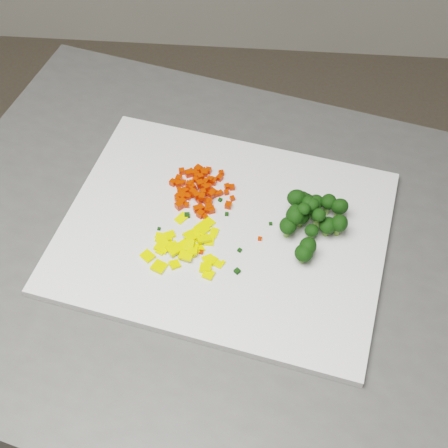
# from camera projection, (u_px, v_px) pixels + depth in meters

# --- Properties ---
(counter_block) EXTENTS (1.07, 0.87, 0.90)m
(counter_block) POSITION_uv_depth(u_px,v_px,m) (246.00, 390.00, 1.19)
(counter_block) COLOR #474745
(counter_block) RESTS_ON ground
(cutting_board) EXTENTS (0.50, 0.42, 0.01)m
(cutting_board) POSITION_uv_depth(u_px,v_px,m) (224.00, 231.00, 0.86)
(cutting_board) COLOR silver
(cutting_board) RESTS_ON counter_block
(carrot_pile) EXTENTS (0.10, 0.10, 0.03)m
(carrot_pile) POSITION_uv_depth(u_px,v_px,m) (202.00, 186.00, 0.88)
(carrot_pile) COLOR red
(carrot_pile) RESTS_ON cutting_board
(pepper_pile) EXTENTS (0.11, 0.11, 0.02)m
(pepper_pile) POSITION_uv_depth(u_px,v_px,m) (189.00, 247.00, 0.82)
(pepper_pile) COLOR #FFED0D
(pepper_pile) RESTS_ON cutting_board
(broccoli_pile) EXTENTS (0.12, 0.12, 0.05)m
(broccoli_pile) POSITION_uv_depth(u_px,v_px,m) (304.00, 214.00, 0.83)
(broccoli_pile) COLOR black
(broccoli_pile) RESTS_ON cutting_board
(carrot_cube_0) EXTENTS (0.01, 0.01, 0.01)m
(carrot_cube_0) POSITION_uv_depth(u_px,v_px,m) (209.00, 207.00, 0.87)
(carrot_cube_0) COLOR red
(carrot_cube_0) RESTS_ON carrot_pile
(carrot_cube_1) EXTENTS (0.01, 0.01, 0.01)m
(carrot_cube_1) POSITION_uv_depth(u_px,v_px,m) (208.00, 202.00, 0.88)
(carrot_cube_1) COLOR red
(carrot_cube_1) RESTS_ON carrot_pile
(carrot_cube_2) EXTENTS (0.01, 0.01, 0.01)m
(carrot_cube_2) POSITION_uv_depth(u_px,v_px,m) (176.00, 182.00, 0.90)
(carrot_cube_2) COLOR red
(carrot_cube_2) RESTS_ON carrot_pile
(carrot_cube_3) EXTENTS (0.01, 0.01, 0.01)m
(carrot_cube_3) POSITION_uv_depth(u_px,v_px,m) (178.00, 184.00, 0.90)
(carrot_cube_3) COLOR red
(carrot_cube_3) RESTS_ON carrot_pile
(carrot_cube_4) EXTENTS (0.01, 0.01, 0.01)m
(carrot_cube_4) POSITION_uv_depth(u_px,v_px,m) (201.00, 208.00, 0.87)
(carrot_cube_4) COLOR red
(carrot_cube_4) RESTS_ON carrot_pile
(carrot_cube_5) EXTENTS (0.01, 0.01, 0.01)m
(carrot_cube_5) POSITION_uv_depth(u_px,v_px,m) (187.00, 205.00, 0.87)
(carrot_cube_5) COLOR red
(carrot_cube_5) RESTS_ON carrot_pile
(carrot_cube_6) EXTENTS (0.01, 0.01, 0.01)m
(carrot_cube_6) POSITION_uv_depth(u_px,v_px,m) (200.00, 214.00, 0.86)
(carrot_cube_6) COLOR red
(carrot_cube_6) RESTS_ON carrot_pile
(carrot_cube_7) EXTENTS (0.01, 0.01, 0.01)m
(carrot_cube_7) POSITION_uv_depth(u_px,v_px,m) (209.00, 202.00, 0.88)
(carrot_cube_7) COLOR red
(carrot_cube_7) RESTS_ON carrot_pile
(carrot_cube_8) EXTENTS (0.01, 0.01, 0.01)m
(carrot_cube_8) POSITION_uv_depth(u_px,v_px,m) (179.00, 195.00, 0.89)
(carrot_cube_8) COLOR red
(carrot_cube_8) RESTS_ON carrot_pile
(carrot_cube_9) EXTENTS (0.01, 0.01, 0.01)m
(carrot_cube_9) POSITION_uv_depth(u_px,v_px,m) (211.00, 180.00, 0.89)
(carrot_cube_9) COLOR red
(carrot_cube_9) RESTS_ON carrot_pile
(carrot_cube_10) EXTENTS (0.01, 0.01, 0.01)m
(carrot_cube_10) POSITION_uv_depth(u_px,v_px,m) (177.00, 196.00, 0.88)
(carrot_cube_10) COLOR red
(carrot_cube_10) RESTS_ON carrot_pile
(carrot_cube_11) EXTENTS (0.01, 0.01, 0.01)m
(carrot_cube_11) POSITION_uv_depth(u_px,v_px,m) (201.00, 180.00, 0.90)
(carrot_cube_11) COLOR red
(carrot_cube_11) RESTS_ON carrot_pile
(carrot_cube_12) EXTENTS (0.01, 0.01, 0.01)m
(carrot_cube_12) POSITION_uv_depth(u_px,v_px,m) (213.00, 181.00, 0.90)
(carrot_cube_12) COLOR red
(carrot_cube_12) RESTS_ON carrot_pile
(carrot_cube_13) EXTENTS (0.01, 0.01, 0.01)m
(carrot_cube_13) POSITION_uv_depth(u_px,v_px,m) (197.00, 209.00, 0.87)
(carrot_cube_13) COLOR red
(carrot_cube_13) RESTS_ON carrot_pile
(carrot_cube_14) EXTENTS (0.01, 0.01, 0.01)m
(carrot_cube_14) POSITION_uv_depth(u_px,v_px,m) (208.00, 207.00, 0.87)
(carrot_cube_14) COLOR red
(carrot_cube_14) RESTS_ON carrot_pile
(carrot_cube_15) EXTENTS (0.01, 0.01, 0.01)m
(carrot_cube_15) POSITION_uv_depth(u_px,v_px,m) (182.00, 196.00, 0.88)
(carrot_cube_15) COLOR red
(carrot_cube_15) RESTS_ON carrot_pile
(carrot_cube_16) EXTENTS (0.01, 0.01, 0.01)m
(carrot_cube_16) POSITION_uv_depth(u_px,v_px,m) (192.00, 182.00, 0.90)
(carrot_cube_16) COLOR red
(carrot_cube_16) RESTS_ON carrot_pile
(carrot_cube_17) EXTENTS (0.01, 0.01, 0.01)m
(carrot_cube_17) POSITION_uv_depth(u_px,v_px,m) (205.00, 173.00, 0.91)
(carrot_cube_17) COLOR red
(carrot_cube_17) RESTS_ON carrot_pile
(carrot_cube_18) EXTENTS (0.01, 0.01, 0.01)m
(carrot_cube_18) POSITION_uv_depth(u_px,v_px,m) (179.00, 190.00, 0.89)
(carrot_cube_18) COLOR red
(carrot_cube_18) RESTS_ON carrot_pile
(carrot_cube_19) EXTENTS (0.01, 0.01, 0.01)m
(carrot_cube_19) POSITION_uv_depth(u_px,v_px,m) (197.00, 195.00, 0.87)
(carrot_cube_19) COLOR red
(carrot_cube_19) RESTS_ON carrot_pile
(carrot_cube_20) EXTENTS (0.01, 0.01, 0.01)m
(carrot_cube_20) POSITION_uv_depth(u_px,v_px,m) (182.00, 183.00, 0.90)
(carrot_cube_20) COLOR red
(carrot_cube_20) RESTS_ON carrot_pile
(carrot_cube_21) EXTENTS (0.01, 0.01, 0.01)m
(carrot_cube_21) POSITION_uv_depth(u_px,v_px,m) (202.00, 197.00, 0.87)
(carrot_cube_21) COLOR red
(carrot_cube_21) RESTS_ON carrot_pile
(carrot_cube_22) EXTENTS (0.01, 0.01, 0.01)m
(carrot_cube_22) POSITION_uv_depth(u_px,v_px,m) (206.00, 181.00, 0.89)
(carrot_cube_22) COLOR red
(carrot_cube_22) RESTS_ON carrot_pile
(carrot_cube_23) EXTENTS (0.01, 0.01, 0.01)m
(carrot_cube_23) POSITION_uv_depth(u_px,v_px,m) (199.00, 201.00, 0.88)
(carrot_cube_23) COLOR red
(carrot_cube_23) RESTS_ON carrot_pile
(carrot_cube_24) EXTENTS (0.01, 0.01, 0.01)m
(carrot_cube_24) POSITION_uv_depth(u_px,v_px,m) (220.00, 178.00, 0.90)
(carrot_cube_24) COLOR red
(carrot_cube_24) RESTS_ON carrot_pile
(carrot_cube_25) EXTENTS (0.01, 0.01, 0.01)m
(carrot_cube_25) POSITION_uv_depth(u_px,v_px,m) (201.00, 197.00, 0.88)
(carrot_cube_25) COLOR red
(carrot_cube_25) RESTS_ON carrot_pile
(carrot_cube_26) EXTENTS (0.01, 0.01, 0.01)m
(carrot_cube_26) POSITION_uv_depth(u_px,v_px,m) (208.00, 171.00, 0.91)
(carrot_cube_26) COLOR red
(carrot_cube_26) RESTS_ON carrot_pile
(carrot_cube_27) EXTENTS (0.01, 0.01, 0.01)m
(carrot_cube_27) POSITION_uv_depth(u_px,v_px,m) (203.00, 192.00, 0.88)
(carrot_cube_27) COLOR red
(carrot_cube_27) RESTS_ON carrot_pile
(carrot_cube_28) EXTENTS (0.01, 0.01, 0.01)m
(carrot_cube_28) POSITION_uv_depth(u_px,v_px,m) (179.00, 178.00, 0.90)
(carrot_cube_28) COLOR red
(carrot_cube_28) RESTS_ON carrot_pile
(carrot_cube_29) EXTENTS (0.01, 0.01, 0.01)m
(carrot_cube_29) POSITION_uv_depth(u_px,v_px,m) (208.00, 210.00, 0.87)
(carrot_cube_29) COLOR red
(carrot_cube_29) RESTS_ON carrot_pile
(carrot_cube_30) EXTENTS (0.01, 0.01, 0.01)m
(carrot_cube_30) POSITION_uv_depth(u_px,v_px,m) (191.00, 195.00, 0.88)
(carrot_cube_30) COLOR red
(carrot_cube_30) RESTS_ON carrot_pile
(carrot_cube_31) EXTENTS (0.01, 0.01, 0.01)m
(carrot_cube_31) POSITION_uv_depth(u_px,v_px,m) (189.00, 174.00, 0.91)
(carrot_cube_31) COLOR red
(carrot_cube_31) RESTS_ON carrot_pile
(carrot_cube_32) EXTENTS (0.01, 0.01, 0.01)m
(carrot_cube_32) POSITION_uv_depth(u_px,v_px,m) (185.00, 191.00, 0.89)
(carrot_cube_32) COLOR red
(carrot_cube_32) RESTS_ON carrot_pile
(carrot_cube_33) EXTENTS (0.01, 0.01, 0.01)m
(carrot_cube_33) POSITION_uv_depth(u_px,v_px,m) (189.00, 184.00, 0.88)
(carrot_cube_33) COLOR red
(carrot_cube_33) RESTS_ON carrot_pile
(carrot_cube_34) EXTENTS (0.01, 0.01, 0.01)m
(carrot_cube_34) POSITION_uv_depth(u_px,v_px,m) (197.00, 175.00, 0.91)
(carrot_cube_34) COLOR red
(carrot_cube_34) RESTS_ON carrot_pile
(carrot_cube_35) EXTENTS (0.01, 0.01, 0.01)m
(carrot_cube_35) POSITION_uv_depth(u_px,v_px,m) (182.00, 202.00, 0.88)
(carrot_cube_35) COLOR red
(carrot_cube_35) RESTS_ON carrot_pile
(carrot_cube_36) EXTENTS (0.01, 0.01, 0.01)m
(carrot_cube_36) POSITION_uv_depth(u_px,v_px,m) (190.00, 184.00, 0.90)
(carrot_cube_36) COLOR red
(carrot_cube_36) RESTS_ON carrot_pile
(carrot_cube_37) EXTENTS (0.01, 0.01, 0.01)m
(carrot_cube_37) POSITION_uv_depth(u_px,v_px,m) (205.00, 217.00, 0.86)
(carrot_cube_37) COLOR red
(carrot_cube_37) RESTS_ON carrot_pile
(carrot_cube_38) EXTENTS (0.01, 0.01, 0.01)m
(carrot_cube_38) POSITION_uv_depth(u_px,v_px,m) (232.00, 198.00, 0.88)
(carrot_cube_38) COLOR red
(carrot_cube_38) RESTS_ON carrot_pile
(carrot_cube_39) EXTENTS (0.01, 0.01, 0.01)m
(carrot_cube_39) POSITION_uv_depth(u_px,v_px,m) (221.00, 173.00, 0.91)
(carrot_cube_39) COLOR red
(carrot_cube_39) RESTS_ON carrot_pile
(carrot_cube_40) EXTENTS (0.01, 0.01, 0.01)m
(carrot_cube_40) POSITION_uv_depth(u_px,v_px,m) (191.00, 172.00, 0.91)
(carrot_cube_40) COLOR red
(carrot_cube_40) RESTS_ON carrot_pile
(carrot_cube_41) EXTENTS (0.01, 0.01, 0.01)m
(carrot_cube_41) POSITION_uv_depth(u_px,v_px,m) (192.00, 187.00, 0.88)
(carrot_cube_41) COLOR red
(carrot_cube_41) RESTS_ON carrot_pile
(carrot_cube_42) EXTENTS (0.01, 0.01, 0.01)m
(carrot_cube_42) POSITION_uv_depth(u_px,v_px,m) (210.00, 180.00, 0.90)
(carrot_cube_42) COLOR red
(carrot_cube_42) RESTS_ON carrot_pile
(carrot_cube_43) EXTENTS (0.01, 0.01, 0.01)m
(carrot_cube_43) POSITION_uv_depth(u_px,v_px,m) (203.00, 194.00, 0.88)
(carrot_cube_43) COLOR red
(carrot_cube_43) RESTS_ON carrot_pile
(carrot_cube_44) EXTENTS (0.01, 0.01, 0.01)m
(carrot_cube_44) POSITION_uv_depth(u_px,v_px,m) (209.00, 194.00, 0.89)
(carrot_cube_44) COLOR red
(carrot_cube_44) RESTS_ON carrot_pile
(carrot_cube_45) EXTENTS (0.01, 0.01, 0.01)m
(carrot_cube_45) POSITION_uv_depth(u_px,v_px,m) (188.00, 197.00, 0.88)
(carrot_cube_45) COLOR red
(carrot_cube_45) RESTS_ON carrot_pile
(carrot_cube_46) EXTENTS (0.01, 0.01, 0.01)m
(carrot_cube_46) POSITION_uv_depth(u_px,v_px,m) (197.00, 172.00, 0.91)
(carrot_cube_46) COLOR red
(carrot_cube_46) RESTS_ON carrot_pile
(carrot_cube_47) EXTENTS (0.01, 0.01, 0.01)m
(carrot_cube_47) POSITION_uv_depth(u_px,v_px,m) (193.00, 192.00, 0.88)
(carrot_cube_47) COLOR red
(carrot_cube_47) RESTS_ON carrot_pile
(carrot_cube_48) EXTENTS (0.01, 0.01, 0.01)m
(carrot_cube_48) POSITION_uv_depth(u_px,v_px,m) (178.00, 200.00, 0.88)
(carrot_cube_48) COLOR red
(carrot_cube_48) RESTS_ON carrot_pile
(carrot_cube_49) EXTENTS (0.01, 0.01, 0.01)m
(carrot_cube_49) POSITION_uv_depth(u_px,v_px,m) (201.00, 177.00, 0.89)
(carrot_cube_49) COLOR red
(carrot_cube_49) RESTS_ON carrot_pile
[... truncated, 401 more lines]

